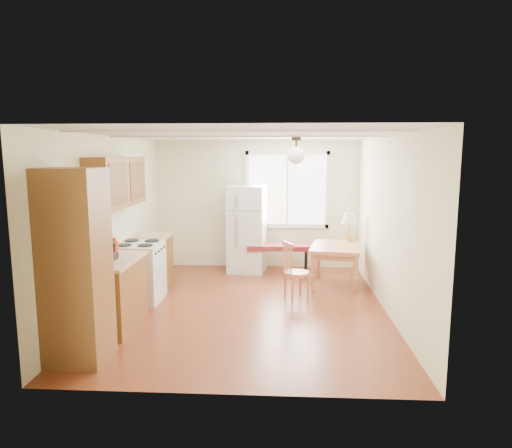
# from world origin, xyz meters

# --- Properties ---
(room_shell) EXTENTS (4.60, 5.60, 2.62)m
(room_shell) POSITION_xyz_m (0.00, 0.00, 1.25)
(room_shell) COLOR #562111
(room_shell) RESTS_ON ground
(kitchen_run) EXTENTS (0.65, 3.40, 2.20)m
(kitchen_run) POSITION_xyz_m (-1.72, -0.63, 0.84)
(kitchen_run) COLOR brown
(kitchen_run) RESTS_ON ground
(window_unit) EXTENTS (1.64, 0.05, 1.51)m
(window_unit) POSITION_xyz_m (0.60, 2.47, 1.55)
(window_unit) COLOR white
(window_unit) RESTS_ON room_shell
(pendant_light) EXTENTS (0.26, 0.26, 0.40)m
(pendant_light) POSITION_xyz_m (0.70, 0.40, 2.24)
(pendant_light) COLOR black
(pendant_light) RESTS_ON room_shell
(refrigerator) EXTENTS (0.75, 0.75, 1.65)m
(refrigerator) POSITION_xyz_m (-0.16, 2.12, 0.82)
(refrigerator) COLOR silver
(refrigerator) RESTS_ON ground
(bench) EXTENTS (1.22, 0.49, 0.56)m
(bench) POSITION_xyz_m (0.46, 1.97, 0.49)
(bench) COLOR maroon
(bench) RESTS_ON ground
(dining_table) EXTENTS (1.00, 1.22, 0.69)m
(dining_table) POSITION_xyz_m (1.43, 1.28, 0.58)
(dining_table) COLOR #AA6541
(dining_table) RESTS_ON ground
(chair) EXTENTS (0.44, 0.43, 0.89)m
(chair) POSITION_xyz_m (0.66, 0.43, 0.50)
(chair) COLOR #AA6541
(chair) RESTS_ON ground
(table_lamp) EXTENTS (0.30, 0.30, 0.52)m
(table_lamp) POSITION_xyz_m (1.72, 1.71, 1.06)
(table_lamp) COLOR gold
(table_lamp) RESTS_ON dining_table
(coffee_maker) EXTENTS (0.20, 0.26, 0.39)m
(coffee_maker) POSITION_xyz_m (-1.72, -0.92, 1.04)
(coffee_maker) COLOR black
(coffee_maker) RESTS_ON kitchen_run
(kettle) EXTENTS (0.11, 0.11, 0.20)m
(kettle) POSITION_xyz_m (-1.82, -0.40, 0.98)
(kettle) COLOR red
(kettle) RESTS_ON kitchen_run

